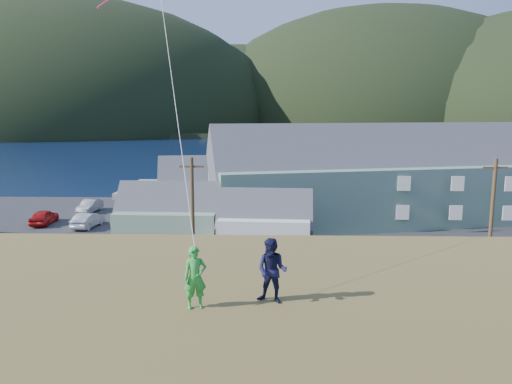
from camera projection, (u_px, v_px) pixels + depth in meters
ground at (244, 295)px, 32.09m from camera, size 900.00×900.00×0.00m
grass_strip at (242, 307)px, 30.11m from camera, size 110.00×8.00×0.10m
waterfront_lot at (253, 231)px, 48.85m from camera, size 72.00×36.00×0.12m
wharf at (217, 189)px, 71.63m from camera, size 26.00×14.00×0.90m
far_shore at (268, 125)px, 357.34m from camera, size 900.00×320.00×2.00m
far_hills at (326, 126)px, 306.25m from camera, size 760.00×265.00×143.00m
lodge at (382, 177)px, 52.11m from camera, size 37.04×17.91×12.56m
shed_palegreen_near at (170, 216)px, 44.00m from camera, size 9.27×5.96×6.64m
shed_white at (265, 223)px, 41.80m from camera, size 8.19×5.71×6.30m
shed_palegreen_far at (209, 186)px, 58.14m from camera, size 12.55×8.33×7.88m
utility_poles at (212, 220)px, 32.88m from camera, size 33.84×0.24×9.49m
parked_cars at (176, 214)px, 53.13m from camera, size 28.65×12.56×1.55m
kite_flyer_green at (195, 278)px, 11.64m from camera, size 0.63×0.51×1.48m
kite_flyer_navy at (272, 271)px, 11.98m from camera, size 0.91×0.80×1.58m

